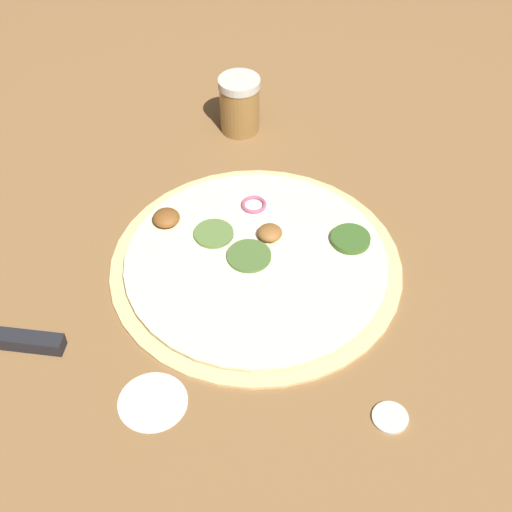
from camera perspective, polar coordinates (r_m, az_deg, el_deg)
The scene contains 5 objects.
ground_plane at distance 0.89m, azimuth 0.00°, elevation -0.80°, with size 3.00×3.00×0.00m, color brown.
pizza at distance 0.89m, azimuth -0.03°, elevation -0.40°, with size 0.36×0.36×0.03m.
spice_jar at distance 1.08m, azimuth -1.32°, elevation 12.03°, with size 0.06×0.06×0.09m.
loose_cap at distance 0.77m, azimuth 10.70°, elevation -12.52°, with size 0.04×0.04×0.01m.
flour_patch at distance 0.78m, azimuth -8.26°, elevation -11.47°, with size 0.07×0.07×0.00m.
Camera 1 is at (0.25, -0.55, 0.66)m, focal length 50.00 mm.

